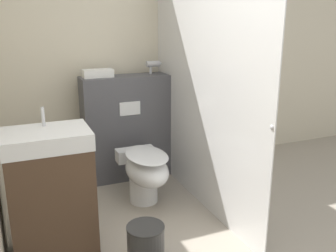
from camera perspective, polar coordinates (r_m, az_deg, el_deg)
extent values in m
cube|color=beige|center=(4.21, -6.68, 9.74)|extent=(8.00, 0.06, 2.50)
cube|color=#4C4C51|center=(4.09, -6.36, -0.25)|extent=(0.93, 0.31, 1.13)
cube|color=white|center=(3.88, -5.80, 2.66)|extent=(0.22, 0.01, 0.14)
cube|color=silver|center=(3.39, 5.06, 5.00)|extent=(0.01, 2.11, 2.12)
sphere|color=#B2B2B7|center=(2.57, 15.67, -0.19)|extent=(0.04, 0.04, 0.04)
cylinder|color=white|center=(3.65, -3.75, -8.93)|extent=(0.27, 0.27, 0.34)
ellipsoid|color=white|center=(3.48, -3.25, -6.67)|extent=(0.37, 0.59, 0.27)
ellipsoid|color=white|center=(3.43, -3.29, -4.42)|extent=(0.37, 0.58, 0.02)
cube|color=white|center=(3.77, -5.00, -4.31)|extent=(0.38, 0.15, 0.12)
cube|color=#473323|center=(2.92, -17.22, -10.92)|extent=(0.58, 0.43, 0.85)
cube|color=white|center=(2.74, -18.06, -1.86)|extent=(0.59, 0.44, 0.12)
cylinder|color=silver|center=(2.82, -18.51, 1.36)|extent=(0.02, 0.02, 0.14)
cylinder|color=#B7B7BC|center=(4.09, -2.29, 9.44)|extent=(0.15, 0.06, 0.06)
cone|color=#B7B7BC|center=(4.12, -1.10, 9.51)|extent=(0.03, 0.05, 0.05)
cylinder|color=#B7B7BC|center=(4.08, -2.67, 8.64)|extent=(0.03, 0.03, 0.10)
cube|color=white|center=(3.91, -10.65, 7.90)|extent=(0.30, 0.15, 0.08)
cylinder|color=#2D2D2D|center=(2.78, -3.40, -17.95)|extent=(0.26, 0.26, 0.31)
cylinder|color=#2D2D2D|center=(2.70, -3.46, -15.13)|extent=(0.27, 0.27, 0.01)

